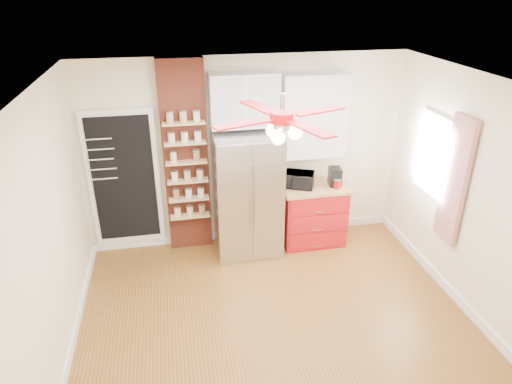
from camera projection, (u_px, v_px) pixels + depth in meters
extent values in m
plane|color=brown|center=(277.00, 323.00, 5.24)|extent=(4.50, 4.50, 0.00)
plane|color=white|center=(283.00, 88.00, 4.08)|extent=(4.50, 4.50, 0.00)
cube|color=#FFEFCD|center=(246.00, 153.00, 6.43)|extent=(4.50, 0.02, 2.70)
cube|color=#FFEFCD|center=(355.00, 369.00, 2.89)|extent=(4.50, 0.02, 2.70)
cube|color=#FFEFCD|center=(47.00, 242.00, 4.27)|extent=(0.02, 4.00, 2.70)
cube|color=#FFEFCD|center=(477.00, 201.00, 5.05)|extent=(0.02, 4.00, 2.70)
cube|color=white|center=(124.00, 179.00, 6.22)|extent=(0.95, 0.04, 1.95)
cube|color=black|center=(124.00, 180.00, 6.20)|extent=(0.82, 0.02, 1.78)
cube|color=brown|center=(186.00, 159.00, 6.22)|extent=(0.60, 0.16, 2.70)
cube|color=#B0B0B5|center=(248.00, 194.00, 6.30)|extent=(0.90, 0.70, 1.75)
cube|color=white|center=(244.00, 100.00, 5.93)|extent=(0.90, 0.35, 0.70)
cube|color=#A81317|center=(312.00, 215.00, 6.70)|extent=(0.90, 0.60, 0.86)
cube|color=tan|center=(314.00, 187.00, 6.51)|extent=(0.94, 0.64, 0.04)
cube|color=white|center=(314.00, 116.00, 6.24)|extent=(0.90, 0.30, 1.15)
cube|color=white|center=(435.00, 156.00, 5.76)|extent=(0.04, 0.75, 1.05)
cube|color=#A8161B|center=(455.00, 181.00, 5.31)|extent=(0.06, 0.40, 1.55)
cylinder|color=silver|center=(283.00, 104.00, 4.15)|extent=(0.05, 0.05, 0.20)
cylinder|color=#A0090D|center=(282.00, 117.00, 4.20)|extent=(0.24, 0.24, 0.10)
sphere|color=white|center=(282.00, 134.00, 4.27)|extent=(0.13, 0.13, 0.13)
imported|color=black|center=(299.00, 180.00, 6.42)|extent=(0.47, 0.40, 0.22)
cube|color=black|center=(335.00, 177.00, 6.47)|extent=(0.20, 0.24, 0.26)
cylinder|color=#A61109|center=(337.00, 184.00, 6.40)|extent=(0.10, 0.10, 0.12)
cylinder|color=#B71B0A|center=(337.00, 178.00, 6.60)|extent=(0.11, 0.11, 0.13)
cylinder|color=beige|center=(173.00, 157.00, 6.02)|extent=(0.11, 0.11, 0.14)
cylinder|color=#93664B|center=(196.00, 155.00, 6.10)|extent=(0.12, 0.12, 0.13)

